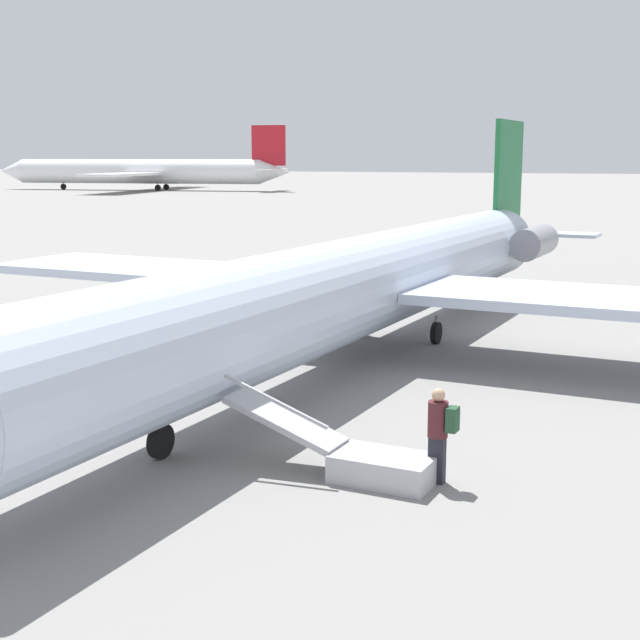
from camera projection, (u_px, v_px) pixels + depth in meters
name	position (u px, v px, depth m)	size (l,w,h in m)	color
ground_plane	(361.00, 359.00, 25.69)	(600.00, 600.00, 0.00)	gray
airplane_main	(376.00, 280.00, 26.23)	(36.33, 27.79, 7.29)	silver
airplane_far_center	(143.00, 171.00, 154.62)	(41.71, 53.83, 10.94)	white
boarding_stairs	(363.00, 458.00, 16.08)	(1.17, 4.06, 1.78)	#B2B2B7
passenger	(440.00, 429.00, 15.73)	(0.36, 0.55, 1.74)	#23232D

